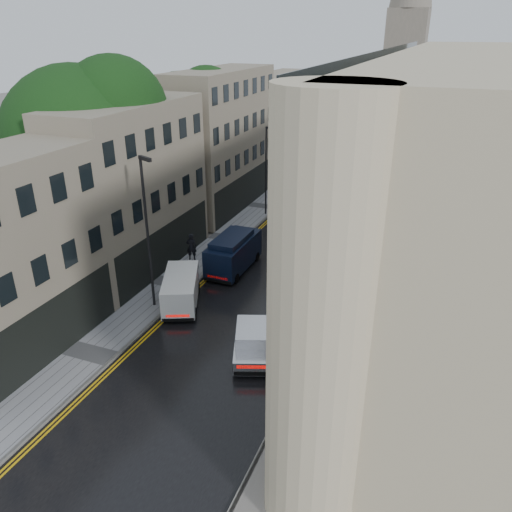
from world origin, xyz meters
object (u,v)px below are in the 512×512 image
Objects in this scene: white_lorry at (358,195)px; pedestrian at (192,247)px; tree_far at (185,141)px; white_van at (163,304)px; lamp_post_far at (266,172)px; tree_near at (83,168)px; silver_hatchback at (235,358)px; navy_van at (209,260)px; lamp_post_near at (148,235)px; cream_bus at (294,233)px.

pedestrian is at bearing -135.15° from white_lorry.
tree_far is 2.82× the size of white_van.
tree_near is at bearing -121.79° from lamp_post_far.
silver_hatchback is 0.96× the size of white_van.
white_van is 5.62m from navy_van.
white_lorry is 0.80× the size of lamp_post_near.
navy_van is (8.45, 0.91, -5.59)m from tree_near.
lamp_post_far is at bearing -171.70° from white_lorry.
tree_near is 11.24m from white_van.
tree_near is 8.25m from lamp_post_near.
tree_far reaches higher than pedestrian.
navy_van reaches higher than silver_hatchback.
tree_near is 3.15× the size of white_van.
tree_near is at bearing 176.49° from lamp_post_near.
silver_hatchback is 6.45m from white_van.
tree_near reaches higher than navy_van.
tree_far is 14.20m from cream_bus.
tree_near is 17.13m from silver_hatchback.
tree_far is 18.03m from lamp_post_near.
cream_bus is 7.57m from pedestrian.
cream_bus is 12.51m from white_van.
navy_van is at bearing -112.71° from cream_bus.
tree_near is at bearing 131.00° from silver_hatchback.
white_lorry is 17.12m from navy_van.
tree_near is 1.11× the size of tree_far.
white_van is at bearing 132.45° from silver_hatchback.
cream_bus reaches higher than white_van.
lamp_post_near is (-1.43, -4.57, 3.27)m from navy_van.
white_lorry reaches higher than cream_bus.
white_van is (-4.00, -11.85, -0.44)m from cream_bus.
lamp_post_far is at bearing 61.26° from tree_near.
white_lorry is (15.22, 16.62, -5.03)m from tree_near.
tree_near is at bearing -173.59° from navy_van.
navy_van is at bearing 102.78° from silver_hatchback.
white_lorry is 22.04m from lamp_post_near.
navy_van is at bearing -56.01° from tree_far.
white_van is 0.49× the size of lamp_post_near.
silver_hatchback is 0.81× the size of navy_van.
white_van is (8.02, -17.70, -5.21)m from tree_far.
tree_near reaches higher than cream_bus.
tree_far is 25.38m from silver_hatchback.
tree_near reaches higher than lamp_post_near.
cream_bus is (12.32, 7.15, -5.49)m from tree_near.
tree_near is 6.99× the size of pedestrian.
lamp_post_far reaches higher than pedestrian.
lamp_post_far is at bearing -114.45° from pedestrian.
white_van is at bearing -91.11° from navy_van.
lamp_post_far is (7.61, 13.87, -3.00)m from tree_near.
lamp_post_near is (-8.20, -20.28, 2.70)m from white_lorry.
pedestrian is at bearing -60.26° from tree_far.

